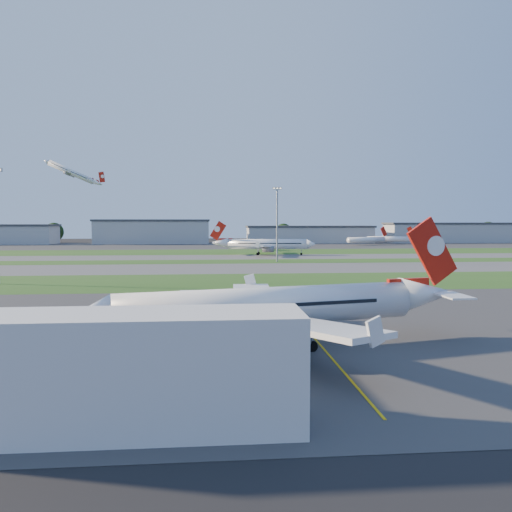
{
  "coord_description": "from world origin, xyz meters",
  "views": [
    {
      "loc": [
        -7.04,
        -63.39,
        14.09
      ],
      "look_at": [
        1.64,
        37.69,
        7.0
      ],
      "focal_mm": 35.0,
      "sensor_mm": 36.0,
      "label": 1
    }
  ],
  "objects": [
    {
      "name": "grass_strip_c",
      "position": [
        0.0,
        165.0,
        0.01
      ],
      "size": [
        300.0,
        40.0,
        0.01
      ],
      "primitive_type": "cube",
      "color": "#274D19",
      "rests_on": "ground"
    },
    {
      "name": "airliner_taxiing",
      "position": [
        15.05,
        143.2,
        4.45
      ],
      "size": [
        40.45,
        34.08,
        12.68
      ],
      "rotation": [
        0.0,
        0.0,
        2.99
      ],
      "color": "white",
      "rests_on": "ground"
    },
    {
      "name": "hangar_east",
      "position": [
        55.0,
        255.0,
        5.64
      ],
      "size": [
        81.6,
        23.0,
        11.2
      ],
      "color": "#999CA1",
      "rests_on": "ground"
    },
    {
      "name": "hangar_west",
      "position": [
        -45.0,
        255.0,
        7.64
      ],
      "size": [
        71.4,
        23.0,
        15.2
      ],
      "color": "#999CA1",
      "rests_on": "ground"
    },
    {
      "name": "yellow_line",
      "position": [
        5.0,
        0.0,
        0.0
      ],
      "size": [
        0.25,
        60.0,
        0.02
      ],
      "primitive_type": "cube",
      "color": "gold",
      "rests_on": "ground"
    },
    {
      "name": "taxiway_a",
      "position": [
        0.0,
        85.0,
        0.01
      ],
      "size": [
        300.0,
        32.0,
        0.01
      ],
      "primitive_type": "cube",
      "color": "#515154",
      "rests_on": "ground"
    },
    {
      "name": "taxiway_b",
      "position": [
        0.0,
        132.0,
        0.01
      ],
      "size": [
        300.0,
        26.0,
        0.01
      ],
      "primitive_type": "cube",
      "color": "#515154",
      "rests_on": "ground"
    },
    {
      "name": "apron_near",
      "position": [
        0.0,
        0.0,
        0.01
      ],
      "size": [
        300.0,
        70.0,
        0.01
      ],
      "primitive_type": "cube",
      "color": "#333335",
      "rests_on": "ground"
    },
    {
      "name": "jet_bridge",
      "position": [
        -9.81,
        -15.24,
        4.01
      ],
      "size": [
        4.2,
        26.9,
        6.2
      ],
      "color": "silver",
      "rests_on": "ground"
    },
    {
      "name": "grass_strip_a",
      "position": [
        0.0,
        52.0,
        0.01
      ],
      "size": [
        300.0,
        34.0,
        0.01
      ],
      "primitive_type": "cube",
      "color": "#274D19",
      "rests_on": "ground"
    },
    {
      "name": "light_mast_centre",
      "position": [
        15.0,
        108.0,
        14.81
      ],
      "size": [
        3.2,
        0.7,
        25.8
      ],
      "color": "gray",
      "rests_on": "ground"
    },
    {
      "name": "tree_mid_east",
      "position": [
        40.0,
        269.0,
        6.81
      ],
      "size": [
        11.55,
        11.55,
        12.6
      ],
      "color": "black",
      "rests_on": "ground"
    },
    {
      "name": "tree_west",
      "position": [
        -110.0,
        270.0,
        7.14
      ],
      "size": [
        12.1,
        12.1,
        13.2
      ],
      "color": "black",
      "rests_on": "ground"
    },
    {
      "name": "airliner_departing",
      "position": [
        -79.72,
        203.26,
        39.29
      ],
      "size": [
        29.46,
        24.99,
        9.19
      ],
      "rotation": [
        0.0,
        0.0,
        0.03
      ],
      "color": "white"
    },
    {
      "name": "mini_jet_far",
      "position": [
        100.63,
        234.56,
        3.28
      ],
      "size": [
        27.36,
        12.19,
        9.48
      ],
      "rotation": [
        0.0,
        0.0,
        -0.36
      ],
      "color": "white",
      "rests_on": "ground"
    },
    {
      "name": "tree_far_east",
      "position": [
        185.0,
        271.0,
        7.46
      ],
      "size": [
        12.65,
        12.65,
        13.8
      ],
      "color": "black",
      "rests_on": "ground"
    },
    {
      "name": "mini_jet_near",
      "position": [
        82.55,
        221.87,
        3.28
      ],
      "size": [
        27.23,
        12.54,
        9.48
      ],
      "rotation": [
        0.0,
        0.0,
        0.38
      ],
      "color": "white",
      "rests_on": "ground"
    },
    {
      "name": "hangar_far_east",
      "position": [
        155.0,
        255.0,
        6.64
      ],
      "size": [
        96.9,
        23.0,
        13.2
      ],
      "color": "#999CA1",
      "rests_on": "ground"
    },
    {
      "name": "tree_east",
      "position": [
        115.0,
        267.0,
        6.16
      ],
      "size": [
        10.45,
        10.45,
        11.4
      ],
      "color": "black",
      "rests_on": "ground"
    },
    {
      "name": "ground",
      "position": [
        0.0,
        0.0,
        0.0
      ],
      "size": [
        700.0,
        700.0,
        0.0
      ],
      "primitive_type": "plane",
      "color": "black",
      "rests_on": "ground"
    },
    {
      "name": "terminal_fragment",
      "position": [
        -14.0,
        -29.94,
        3.98
      ],
      "size": [
        26.0,
        6.05,
        8.0
      ],
      "color": "silver",
      "rests_on": "ground"
    },
    {
      "name": "tree_mid_west",
      "position": [
        -20.0,
        266.0,
        5.84
      ],
      "size": [
        9.9,
        9.9,
        10.8
      ],
      "color": "black",
      "rests_on": "ground"
    },
    {
      "name": "airliner_parked",
      "position": [
        -0.58,
        -9.02,
        4.57
      ],
      "size": [
        41.15,
        34.53,
        13.02
      ],
      "rotation": [
        0.0,
        0.0,
        0.22
      ],
      "color": "white",
      "rests_on": "ground"
    },
    {
      "name": "grass_strip_b",
      "position": [
        0.0,
        110.0,
        0.01
      ],
      "size": [
        300.0,
        18.0,
        0.01
      ],
      "primitive_type": "cube",
      "color": "#274D19",
      "rests_on": "ground"
    },
    {
      "name": "apron_far",
      "position": [
        0.0,
        225.0,
        0.01
      ],
      "size": [
        400.0,
        80.0,
        0.01
      ],
      "primitive_type": "cube",
      "color": "#333335",
      "rests_on": "ground"
    }
  ]
}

